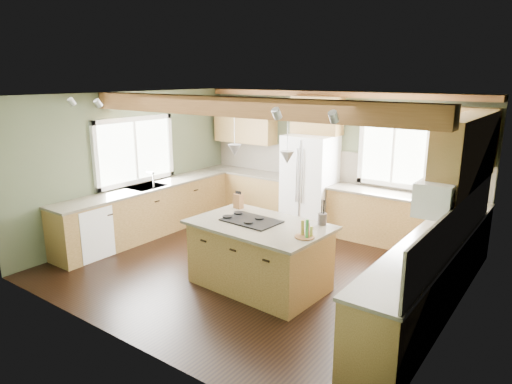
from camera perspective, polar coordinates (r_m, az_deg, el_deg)
The scene contains 37 objects.
floor at distance 7.13m, azimuth 0.08°, elevation -9.40°, with size 5.60×5.60×0.00m, color black.
ceiling at distance 6.53m, azimuth 0.09°, elevation 11.98°, with size 5.60×5.60×0.00m, color silver.
wall_back at distance 8.81m, azimuth 9.71°, elevation 3.89°, with size 5.60×5.60×0.00m, color #4C563D.
wall_left at distance 8.62m, azimuth -15.17°, elevation 3.36°, with size 5.00×5.00×0.00m, color #4C563D.
wall_right at distance 5.60m, azimuth 23.97°, elevation -3.23°, with size 5.00×5.00×0.00m, color #4C563D.
ceiling_beam at distance 6.15m, azimuth -2.60°, elevation 10.60°, with size 5.55×0.26×0.26m, color brown.
soffit_trim at distance 8.59m, azimuth 9.76°, elevation 11.96°, with size 5.55×0.20×0.10m, color brown.
backsplash_back at distance 8.81m, azimuth 9.64°, elevation 3.30°, with size 5.58×0.03×0.58m, color brown.
backsplash_right at distance 5.68m, azimuth 23.84°, elevation -3.94°, with size 0.03×3.70×0.58m, color brown.
base_cab_back_left at distance 9.67m, azimuth -0.83°, elevation -0.20°, with size 2.02×0.60×0.88m, color brown.
counter_back_left at distance 9.56m, azimuth -0.84°, elevation 2.47°, with size 2.06×0.64×0.04m, color #433C31.
base_cab_back_right at distance 8.20m, azimuth 17.85°, elevation -3.59°, with size 2.62×0.60×0.88m, color brown.
counter_back_right at distance 8.08m, azimuth 18.10°, elevation -0.49°, with size 2.66×0.64×0.04m, color #433C31.
base_cab_left at distance 8.63m, azimuth -13.29°, elevation -2.40°, with size 0.60×3.70×0.88m, color brown.
counter_left at distance 8.51m, azimuth -13.46°, elevation 0.57°, with size 0.64×3.74×0.04m, color #433C31.
base_cab_right at distance 6.01m, azimuth 20.41°, elevation -10.50°, with size 0.60×3.70×0.88m, color brown.
counter_right at distance 5.83m, azimuth 20.80°, elevation -6.38°, with size 0.64×3.74×0.04m, color #433C31.
upper_cab_back_left at distance 9.62m, azimuth -1.38°, elevation 8.87°, with size 1.40×0.35×0.90m, color brown.
upper_cab_over_fridge at distance 8.68m, azimuth 7.63°, elevation 9.48°, with size 0.96×0.35×0.70m, color brown.
upper_cab_right at distance 6.36m, azimuth 24.82°, elevation 4.70°, with size 0.35×2.20×0.90m, color brown.
upper_cab_back_corner at distance 7.81m, azimuth 24.66°, elevation 6.29°, with size 0.90×0.35×0.90m, color brown.
window_left at distance 8.59m, azimuth -14.94°, elevation 5.04°, with size 0.04×1.60×1.05m, color white.
window_back at distance 8.31m, azimuth 16.84°, elevation 4.60°, with size 1.10×0.04×1.00m, color white.
sink at distance 8.51m, azimuth -13.47°, elevation 0.60°, with size 0.50×0.65×0.03m, color #262628.
faucet at distance 8.34m, azimuth -12.72°, elevation 1.40°, with size 0.02×0.02×0.28m, color #B2B2B7.
dishwasher at distance 7.89m, azimuth -20.39°, elevation -4.61°, with size 0.60×0.60×0.84m, color white.
oven at distance 4.90m, azimuth 15.86°, elevation -16.17°, with size 0.60×0.72×0.84m, color white.
microwave at distance 5.53m, azimuth 21.91°, elevation -0.53°, with size 0.40×0.70×0.38m, color white.
pendant_left at distance 6.26m, azimuth -2.69°, elevation 5.23°, with size 0.18×0.18×0.16m, color #B2B2B7.
pendant_right at distance 5.72m, azimuth 3.92°, elevation 4.33°, with size 0.18×0.18×0.16m, color #B2B2B7.
refrigerator at distance 8.70m, azimuth 6.71°, elevation 1.17°, with size 0.90×0.74×1.80m, color white.
island at distance 6.38m, azimuth 0.44°, elevation -8.05°, with size 1.76×1.08×0.88m, color brown.
island_top at distance 6.22m, azimuth 0.45°, elevation -4.13°, with size 1.88×1.19×0.04m, color #433C31.
cooktop at distance 6.30m, azimuth -0.59°, elevation -3.60°, with size 0.76×0.51×0.02m, color black.
knife_block at distance 6.89m, azimuth -2.22°, elevation -1.15°, with size 0.13×0.10×0.22m, color brown.
utensil_crock at distance 6.21m, azimuth 8.28°, elevation -3.36°, with size 0.12×0.12×0.16m, color #36302B.
bottle_tray at distance 5.69m, azimuth 6.13°, elevation -4.56°, with size 0.25×0.25×0.23m, color brown, non-canonical shape.
Camera 1 is at (3.83, -5.27, 2.88)m, focal length 32.00 mm.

